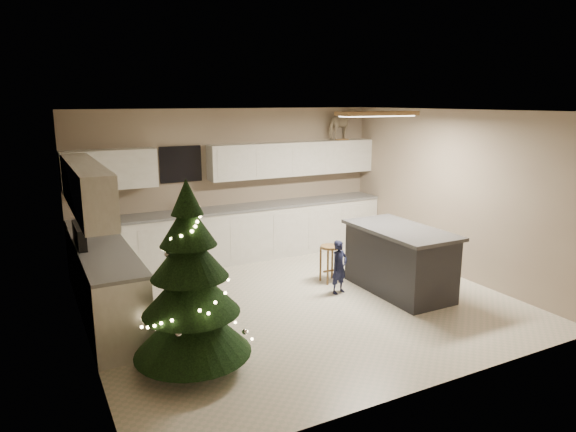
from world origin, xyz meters
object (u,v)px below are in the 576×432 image
object	(u,v)px
bar_stool	(330,255)
christmas_tree	(191,294)
rocking_horse	(342,124)
toddler	(339,267)
island	(399,260)

from	to	relation	value
bar_stool	christmas_tree	distance (m)	3.10
bar_stool	rocking_horse	xyz separation A→B (m)	(1.37, 1.83, 1.86)
bar_stool	toddler	world-z (taller)	toddler
island	christmas_tree	size ratio (longest dim) A/B	0.85
island	christmas_tree	xyz separation A→B (m)	(-3.32, -0.77, 0.34)
toddler	bar_stool	bearing A→B (deg)	58.95
rocking_horse	island	bearing A→B (deg)	140.98
bar_stool	christmas_tree	xyz separation A→B (m)	(-2.65, -1.57, 0.39)
island	rocking_horse	distance (m)	3.27
island	bar_stool	bearing A→B (deg)	130.14
island	rocking_horse	size ratio (longest dim) A/B	2.41
christmas_tree	rocking_horse	world-z (taller)	rocking_horse
island	toddler	bearing A→B (deg)	156.88
rocking_horse	christmas_tree	bearing A→B (deg)	106.05
island	christmas_tree	bearing A→B (deg)	-167.02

